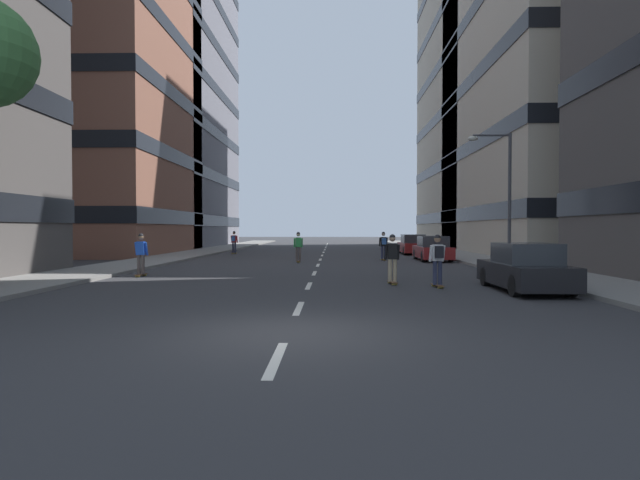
# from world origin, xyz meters

# --- Properties ---
(ground_plane) EXTENTS (165.31, 165.31, 0.00)m
(ground_plane) POSITION_xyz_m (0.00, 27.55, 0.00)
(ground_plane) COLOR #333335
(sidewalk_left) EXTENTS (3.42, 75.77, 0.14)m
(sidewalk_left) POSITION_xyz_m (-9.81, 30.99, 0.07)
(sidewalk_left) COLOR gray
(sidewalk_left) RESTS_ON ground_plane
(sidewalk_right) EXTENTS (3.42, 75.77, 0.14)m
(sidewalk_right) POSITION_xyz_m (9.81, 30.99, 0.07)
(sidewalk_right) COLOR gray
(sidewalk_right) RESTS_ON ground_plane
(lane_markings) EXTENTS (0.16, 62.20, 0.01)m
(lane_markings) POSITION_xyz_m (0.00, 28.00, 0.00)
(lane_markings) COLOR silver
(lane_markings) RESTS_ON ground_plane
(building_left_mid) EXTENTS (17.20, 16.32, 23.72)m
(building_left_mid) POSITION_xyz_m (-20.06, 30.38, 11.95)
(building_left_mid) COLOR brown
(building_left_mid) RESTS_ON ground_plane
(building_left_far) EXTENTS (17.20, 21.58, 36.94)m
(building_left_far) POSITION_xyz_m (-20.06, 46.32, 18.56)
(building_left_far) COLOR slate
(building_left_far) RESTS_ON ground_plane
(building_right_mid) EXTENTS (17.20, 22.85, 25.97)m
(building_right_mid) POSITION_xyz_m (20.06, 30.38, 13.08)
(building_right_mid) COLOR #BCB29E
(building_right_mid) RESTS_ON ground_plane
(building_right_far) EXTENTS (17.20, 21.86, 35.98)m
(building_right_far) POSITION_xyz_m (20.06, 46.32, 18.08)
(building_right_far) COLOR #B2A893
(building_right_far) RESTS_ON ground_plane
(parked_car_near) EXTENTS (1.82, 4.40, 1.52)m
(parked_car_near) POSITION_xyz_m (6.91, 6.70, 0.70)
(parked_car_near) COLOR black
(parked_car_near) RESTS_ON ground_plane
(parked_car_mid) EXTENTS (1.82, 4.40, 1.52)m
(parked_car_mid) POSITION_xyz_m (6.91, 22.03, 0.70)
(parked_car_mid) COLOR maroon
(parked_car_mid) RESTS_ON ground_plane
(parked_car_far) EXTENTS (1.82, 4.40, 1.52)m
(parked_car_far) POSITION_xyz_m (6.91, 30.04, 0.70)
(parked_car_far) COLOR maroon
(parked_car_far) RESTS_ON ground_plane
(streetlamp_right) EXTENTS (2.13, 0.30, 6.50)m
(streetlamp_right) POSITION_xyz_m (9.10, 15.83, 4.14)
(streetlamp_right) COLOR #3F3F44
(streetlamp_right) RESTS_ON sidewalk_right
(skater_0) EXTENTS (0.56, 0.92, 1.78)m
(skater_0) POSITION_xyz_m (-6.91, 30.20, 1.02)
(skater_0) COLOR brown
(skater_0) RESTS_ON ground_plane
(skater_1) EXTENTS (0.55, 0.92, 1.78)m
(skater_1) POSITION_xyz_m (-1.22, 20.41, 0.98)
(skater_1) COLOR brown
(skater_1) RESTS_ON ground_plane
(skater_2) EXTENTS (0.55, 0.92, 1.78)m
(skater_2) POSITION_xyz_m (4.34, 7.62, 1.02)
(skater_2) COLOR brown
(skater_2) RESTS_ON ground_plane
(skater_3) EXTENTS (0.55, 0.92, 1.78)m
(skater_3) POSITION_xyz_m (2.94, 8.61, 0.98)
(skater_3) COLOR brown
(skater_3) RESTS_ON ground_plane
(skater_4) EXTENTS (0.55, 0.92, 1.78)m
(skater_4) POSITION_xyz_m (3.93, 22.32, 1.02)
(skater_4) COLOR brown
(skater_4) RESTS_ON ground_plane
(skater_5) EXTENTS (0.54, 0.91, 1.78)m
(skater_5) POSITION_xyz_m (-7.09, 11.29, 0.98)
(skater_5) COLOR brown
(skater_5) RESTS_ON ground_plane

